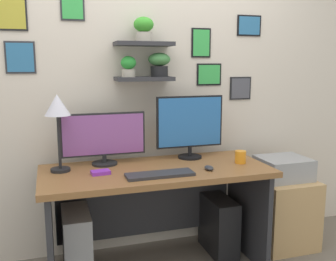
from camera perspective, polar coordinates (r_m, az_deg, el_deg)
The scene contains 13 objects.
back_wall_assembly at distance 2.98m, azimuth -4.08°, elevation 7.90°, with size 4.40×0.24×2.70m.
desk at distance 2.77m, azimuth -2.03°, elevation -9.58°, with size 1.56×0.68×0.75m.
monitor_left at distance 2.76m, azimuth -9.52°, elevation -1.00°, with size 0.59×0.18×0.37m.
monitor_right at distance 2.90m, azimuth 3.25°, elevation 0.82°, with size 0.52×0.18×0.47m.
keyboard at distance 2.48m, azimuth -1.21°, elevation -6.54°, with size 0.44×0.14×0.02m, color #2D2D33.
computer_mouse at distance 2.63m, azimuth 6.10°, elevation -5.54°, with size 0.06×0.09×0.03m, color #2D2D33.
desk_lamp at distance 2.61m, azimuth -16.07°, elevation 2.78°, with size 0.17×0.17×0.52m.
coffee_mug at distance 2.83m, azimuth 10.70°, elevation -3.88°, with size 0.08×0.08×0.09m, color orange.
scissors_tray at distance 2.56m, azimuth -9.98°, elevation -6.14°, with size 0.12×0.08×0.02m, color purple.
drawer_cabinet at distance 3.33m, azimuth 16.41°, elevation -11.35°, with size 0.44×0.50×0.55m, color tan.
printer at distance 3.22m, azimuth 16.73°, elevation -5.36°, with size 0.38×0.34×0.17m, color #9E9EA3.
computer_tower_left at distance 2.81m, azimuth -13.36°, elevation -16.19°, with size 0.18×0.40×0.48m, color #99999E.
computer_tower_right at distance 3.11m, azimuth 7.51°, elevation -13.71°, with size 0.18×0.40×0.44m, color black.
Camera 1 is at (-0.69, -2.46, 1.47)m, focal length 41.07 mm.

